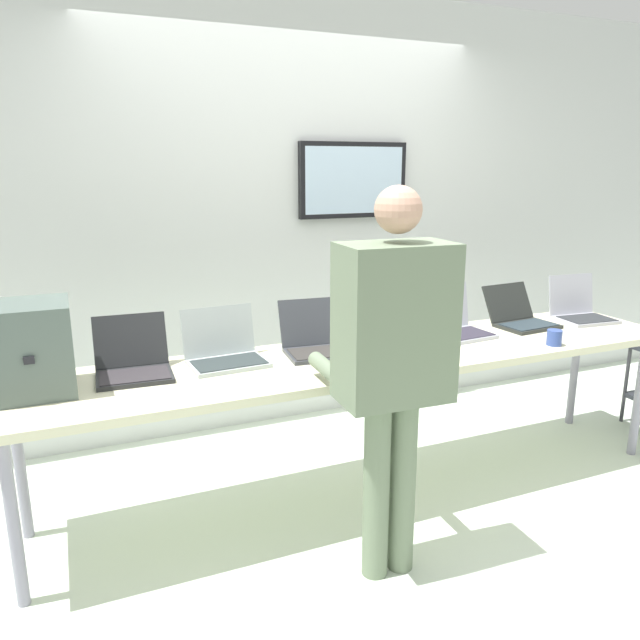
# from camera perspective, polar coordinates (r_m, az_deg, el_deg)

# --- Properties ---
(ground) EXTENTS (8.00, 8.00, 0.04)m
(ground) POSITION_cam_1_polar(r_m,az_deg,el_deg) (3.43, 4.49, -15.86)
(ground) COLOR silver
(back_wall) EXTENTS (8.00, 0.11, 2.77)m
(back_wall) POSITION_cam_1_polar(r_m,az_deg,el_deg) (4.02, -2.55, 9.78)
(back_wall) COLOR silver
(back_wall) RESTS_ON ground
(workbench) EXTENTS (3.55, 0.70, 0.77)m
(workbench) POSITION_cam_1_polar(r_m,az_deg,el_deg) (3.13, 4.75, -3.97)
(workbench) COLOR beige
(workbench) RESTS_ON ground
(equipment_box) EXTENTS (0.33, 0.35, 0.39)m
(equipment_box) POSITION_cam_1_polar(r_m,az_deg,el_deg) (2.80, -25.53, -2.43)
(equipment_box) COLOR #52615B
(equipment_box) RESTS_ON workbench
(laptop_station_0) EXTENTS (0.35, 0.36, 0.25)m
(laptop_station_0) POSITION_cam_1_polar(r_m,az_deg,el_deg) (2.91, -17.14, -3.81)
(laptop_station_0) COLOR #242628
(laptop_station_0) RESTS_ON workbench
(laptop_station_1) EXTENTS (0.38, 0.32, 0.26)m
(laptop_station_1) POSITION_cam_1_polar(r_m,az_deg,el_deg) (2.98, -8.96, -2.87)
(laptop_station_1) COLOR #AAB5B6
(laptop_station_1) RESTS_ON workbench
(laptop_station_2) EXTENTS (0.34, 0.37, 0.25)m
(laptop_station_2) POSITION_cam_1_polar(r_m,az_deg,el_deg) (3.11, -0.53, -2.01)
(laptop_station_2) COLOR #35383E
(laptop_station_2) RESTS_ON workbench
(laptop_station_3) EXTENTS (0.35, 0.33, 0.26)m
(laptop_station_3) POSITION_cam_1_polar(r_m,az_deg,el_deg) (3.28, 6.24, -1.20)
(laptop_station_3) COLOR #36353E
(laptop_station_3) RESTS_ON workbench
(laptop_station_4) EXTENTS (0.34, 0.34, 0.27)m
(laptop_station_4) POSITION_cam_1_polar(r_m,az_deg,el_deg) (3.52, 12.64, -0.34)
(laptop_station_4) COLOR #ACAEBC
(laptop_station_4) RESTS_ON workbench
(laptop_station_5) EXTENTS (0.37, 0.37, 0.23)m
(laptop_station_5) POSITION_cam_1_polar(r_m,az_deg,el_deg) (3.83, 18.26, 0.30)
(laptop_station_5) COLOR #242624
(laptop_station_5) RESTS_ON workbench
(laptop_station_6) EXTENTS (0.35, 0.33, 0.27)m
(laptop_station_6) POSITION_cam_1_polar(r_m,az_deg,el_deg) (4.11, 23.20, 0.89)
(laptop_station_6) COLOR #ADAEBB
(laptop_station_6) RESTS_ON workbench
(person) EXTENTS (0.45, 0.60, 1.63)m
(person) POSITION_cam_1_polar(r_m,az_deg,el_deg) (2.42, 6.84, -2.96)
(person) COLOR slate
(person) RESTS_ON ground
(coffee_mug) EXTENTS (0.08, 0.08, 0.08)m
(coffee_mug) POSITION_cam_1_polar(r_m,az_deg,el_deg) (3.47, 21.14, -1.56)
(coffee_mug) COLOR #324994
(coffee_mug) RESTS_ON workbench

